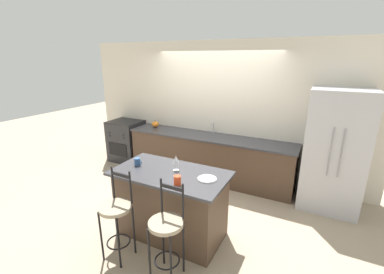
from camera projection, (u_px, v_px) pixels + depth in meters
name	position (u px, v px, depth m)	size (l,w,h in m)	color
ground_plane	(200.00, 185.00, 5.01)	(18.00, 18.00, 0.00)	tan
wall_back	(216.00, 110.00, 5.21)	(6.00, 0.07, 2.70)	beige
back_counter	(208.00, 157.00, 5.20)	(3.37, 0.70, 0.90)	#4C3828
sink_faucet	(213.00, 127.00, 5.20)	(0.02, 0.13, 0.22)	#ADAFB5
kitchen_island	(171.00, 203.00, 3.49)	(1.52, 0.83, 0.94)	#4C3828
refrigerator	(334.00, 151.00, 4.04)	(0.88, 0.79, 1.94)	#BCBCC1
oven_range	(127.00, 141.00, 6.11)	(0.73, 0.66, 0.96)	#28282B
bar_stool_near	(117.00, 215.00, 3.04)	(0.38, 0.38, 1.13)	black
bar_stool_far	(167.00, 232.00, 2.75)	(0.38, 0.38, 1.13)	black
dinner_plate	(207.00, 179.00, 3.15)	(0.24, 0.24, 0.02)	white
wine_glass	(176.00, 160.00, 3.36)	(0.08, 0.08, 0.21)	white
coffee_mug	(137.00, 162.00, 3.55)	(0.12, 0.08, 0.10)	#335689
tumbler_cup	(177.00, 180.00, 2.99)	(0.09, 0.09, 0.12)	red
pumpkin_decoration	(155.00, 124.00, 5.68)	(0.16, 0.16, 0.15)	orange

